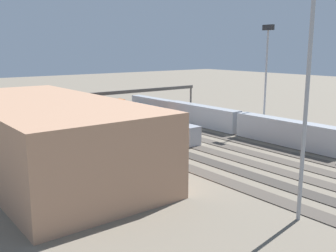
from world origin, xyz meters
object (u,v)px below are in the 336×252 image
(train_on_track_3, at_px, (124,111))
(train_on_track_1, at_px, (286,132))
(signal_gantry, at_px, (140,94))
(train_on_track_0, at_px, (212,115))
(light_mast_0, at_px, (267,63))
(light_mast_1, at_px, (310,45))
(train_on_track_4, at_px, (130,120))
(maintenance_shed, at_px, (44,135))

(train_on_track_3, height_order, train_on_track_1, same)
(signal_gantry, bearing_deg, train_on_track_0, -125.80)
(train_on_track_1, xyz_separation_m, signal_gantry, (36.48, 10.00, 5.03))
(train_on_track_3, height_order, light_mast_0, light_mast_0)
(train_on_track_3, height_order, train_on_track_0, train_on_track_3)
(train_on_track_3, distance_m, train_on_track_1, 45.60)
(train_on_track_1, relative_size, signal_gantry, 2.04)
(train_on_track_0, distance_m, light_mast_1, 59.80)
(train_on_track_4, bearing_deg, signal_gantry, -58.36)
(light_mast_0, bearing_deg, train_on_track_3, 28.59)
(train_on_track_4, height_order, train_on_track_0, same)
(train_on_track_1, height_order, light_mast_0, light_mast_0)
(train_on_track_1, distance_m, train_on_track_0, 26.15)
(light_mast_1, distance_m, signal_gantry, 61.60)
(signal_gantry, xyz_separation_m, maintenance_shed, (-22.60, 33.20, -2.09))
(train_on_track_4, height_order, light_mast_0, light_mast_0)
(train_on_track_3, relative_size, signal_gantry, 0.29)
(light_mast_0, relative_size, light_mast_1, 0.79)
(train_on_track_3, distance_m, light_mast_0, 39.76)
(train_on_track_4, bearing_deg, maintenance_shed, 124.68)
(train_on_track_1, distance_m, light_mast_0, 19.13)
(train_on_track_3, bearing_deg, maintenance_shed, 132.68)
(train_on_track_0, distance_m, signal_gantry, 19.34)
(light_mast_1, relative_size, signal_gantry, 0.87)
(train_on_track_4, distance_m, light_mast_1, 58.79)
(train_on_track_3, relative_size, maintenance_shed, 0.22)
(train_on_track_1, relative_size, light_mast_1, 2.34)
(train_on_track_1, bearing_deg, light_mast_0, -34.23)
(train_on_track_0, distance_m, light_mast_0, 19.75)
(light_mast_1, bearing_deg, train_on_track_3, -15.02)
(light_mast_1, xyz_separation_m, maintenance_shed, (35.28, 15.52, -13.56))
(train_on_track_3, xyz_separation_m, maintenance_shed, (-30.61, 33.20, 3.40))
(train_on_track_4, relative_size, train_on_track_3, 4.72)
(light_mast_0, relative_size, signal_gantry, 0.69)
(train_on_track_1, bearing_deg, train_on_track_3, 12.67)
(signal_gantry, height_order, maintenance_shed, maintenance_shed)
(signal_gantry, bearing_deg, maintenance_shed, 124.24)
(train_on_track_3, bearing_deg, light_mast_0, -151.41)
(light_mast_1, xyz_separation_m, signal_gantry, (57.88, -17.68, -11.47))
(train_on_track_4, relative_size, maintenance_shed, 1.03)
(train_on_track_1, bearing_deg, train_on_track_4, 24.19)
(light_mast_0, bearing_deg, train_on_track_1, 145.77)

